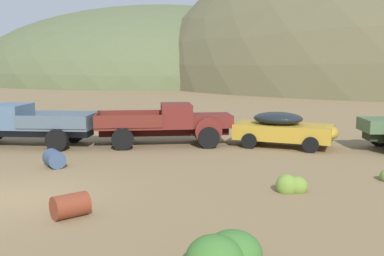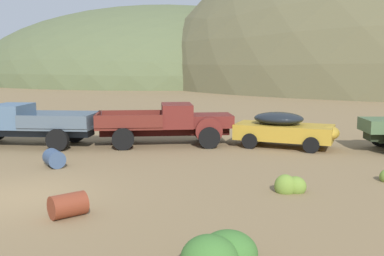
{
  "view_description": "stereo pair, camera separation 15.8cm",
  "coord_description": "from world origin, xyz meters",
  "px_view_note": "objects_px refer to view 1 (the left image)",
  "views": [
    {
      "loc": [
        6.65,
        -11.23,
        3.74
      ],
      "look_at": [
        3.91,
        6.02,
        1.2
      ],
      "focal_mm": 41.92,
      "sensor_mm": 36.0,
      "label": 1
    },
    {
      "loc": [
        6.8,
        -11.2,
        3.74
      ],
      "look_at": [
        3.91,
        6.02,
        1.2
      ],
      "focal_mm": 41.92,
      "sensor_mm": 36.0,
      "label": 2
    }
  ],
  "objects_px": {
    "car_mustard": "(286,129)",
    "oil_drum_by_truck": "(54,159)",
    "oil_drum_tipped": "(70,206)",
    "truck_chalk_blue": "(13,124)",
    "truck_oxblood": "(175,123)"
  },
  "relations": [
    {
      "from": "car_mustard",
      "to": "oil_drum_by_truck",
      "type": "height_order",
      "value": "car_mustard"
    },
    {
      "from": "car_mustard",
      "to": "oil_drum_tipped",
      "type": "distance_m",
      "value": 11.71
    },
    {
      "from": "truck_chalk_blue",
      "to": "oil_drum_by_truck",
      "type": "xyz_separation_m",
      "value": [
        3.78,
        -3.71,
        -0.68
      ]
    },
    {
      "from": "truck_oxblood",
      "to": "car_mustard",
      "type": "bearing_deg",
      "value": -12.73
    },
    {
      "from": "truck_chalk_blue",
      "to": "car_mustard",
      "type": "bearing_deg",
      "value": -177.08
    },
    {
      "from": "oil_drum_tipped",
      "to": "oil_drum_by_truck",
      "type": "height_order",
      "value": "oil_drum_by_truck"
    },
    {
      "from": "oil_drum_tipped",
      "to": "oil_drum_by_truck",
      "type": "relative_size",
      "value": 0.98
    },
    {
      "from": "car_mustard",
      "to": "oil_drum_tipped",
      "type": "bearing_deg",
      "value": -106.6
    },
    {
      "from": "oil_drum_tipped",
      "to": "oil_drum_by_truck",
      "type": "distance_m",
      "value": 5.67
    },
    {
      "from": "truck_oxblood",
      "to": "oil_drum_by_truck",
      "type": "bearing_deg",
      "value": -138.72
    },
    {
      "from": "car_mustard",
      "to": "oil_drum_by_truck",
      "type": "xyz_separation_m",
      "value": [
        -8.47,
        -5.32,
        -0.5
      ]
    },
    {
      "from": "truck_chalk_blue",
      "to": "car_mustard",
      "type": "height_order",
      "value": "truck_chalk_blue"
    },
    {
      "from": "oil_drum_tipped",
      "to": "oil_drum_by_truck",
      "type": "xyz_separation_m",
      "value": [
        -2.82,
        4.92,
        0.02
      ]
    },
    {
      "from": "truck_chalk_blue",
      "to": "truck_oxblood",
      "type": "xyz_separation_m",
      "value": [
        7.21,
        1.42,
        -0.0
      ]
    },
    {
      "from": "truck_oxblood",
      "to": "car_mustard",
      "type": "height_order",
      "value": "truck_oxblood"
    }
  ]
}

